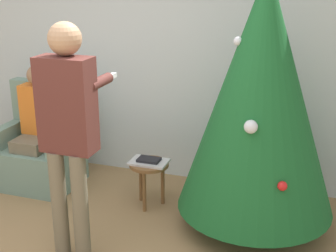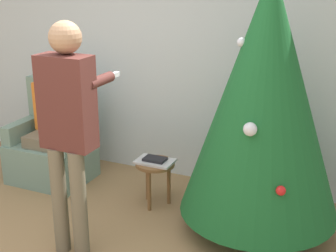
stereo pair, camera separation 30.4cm
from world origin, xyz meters
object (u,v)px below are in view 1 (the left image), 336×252
Objects in this scene: armchair at (41,150)px; person_seated at (37,122)px; christmas_tree at (261,94)px; person_standing at (68,123)px; side_stool at (149,170)px.

person_seated is (0.00, -0.03, 0.32)m from armchair.
person_standing is (-1.25, -0.87, -0.10)m from christmas_tree.
christmas_tree reaches higher than side_stool.
side_stool is at bearing -5.20° from armchair.
person_standing is at bearing -45.87° from person_seated.
armchair is (-2.22, 0.17, -0.83)m from christmas_tree.
armchair is 0.32m from person_seated.
person_standing reaches higher than armchair.
armchair reaches higher than side_stool.
armchair is 1.24m from side_stool.
armchair is 1.60m from person_standing.
christmas_tree is 2.09× the size of armchair.
person_seated is at bearing 176.31° from side_stool.
armchair is at bearing 90.00° from person_seated.
christmas_tree reaches higher than person_seated.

